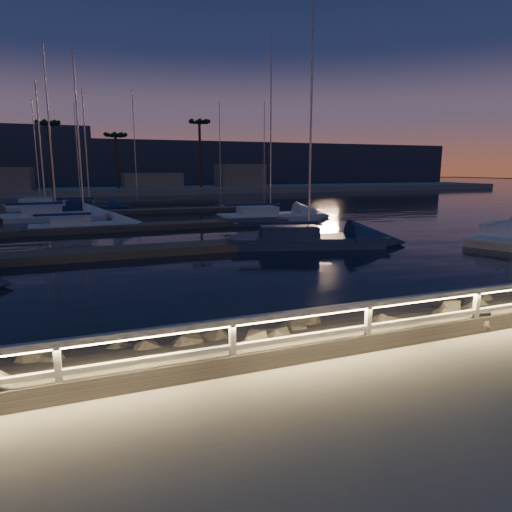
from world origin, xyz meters
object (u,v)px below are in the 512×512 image
Objects in this scene: sailboat_i at (44,206)px; sailboat_j at (54,215)px; sailboat_g at (82,225)px; guard_rail at (324,321)px; sailboat_h at (304,239)px; sailboat_d at (511,234)px; sailboat_l at (268,215)px; sailboat_n at (88,207)px.

sailboat_i is 0.92× the size of sailboat_j.
sailboat_g is 0.86× the size of sailboat_j.
guard_rail is 45.65m from sailboat_i.
sailboat_g reaches higher than guard_rail.
sailboat_j is at bearing 141.83° from sailboat_h.
sailboat_d and sailboat_l have the same top height.
sailboat_d is 12.78m from sailboat_h.
sailboat_i is at bearing 133.17° from sailboat_h.
sailboat_d is at bearing -28.75° from sailboat_i.
sailboat_d is at bearing -43.22° from sailboat_n.
sailboat_h is at bearing -58.96° from sailboat_n.
sailboat_i is at bearing 97.04° from sailboat_j.
sailboat_g is (-24.13, 14.66, -0.04)m from sailboat_d.
sailboat_g is at bearing -74.62° from sailboat_j.
sailboat_n is (-10.92, 27.53, -0.02)m from sailboat_h.
sailboat_n is at bearing 127.71° from sailboat_h.
sailboat_i is at bearing 105.60° from sailboat_d.
sailboat_h is 29.62m from sailboat_n.
sailboat_j reaches higher than guard_rail.
sailboat_g is 0.82× the size of sailboat_h.
sailboat_d is at bearing -40.65° from sailboat_j.
sailboat_j reaches higher than sailboat_i.
sailboat_h reaches higher than sailboat_i.
sailboat_d reaches higher than sailboat_j.
sailboat_g is 15.91m from sailboat_n.
sailboat_j is 1.17× the size of sailboat_n.
sailboat_d reaches higher than guard_rail.
sailboat_l reaches higher than sailboat_j.
sailboat_d is (19.83, 12.19, -0.94)m from guard_rail.
sailboat_l is at bearing -21.02° from sailboat_i.
sailboat_l is at bearing 3.61° from sailboat_g.
sailboat_l reaches higher than sailboat_g.
sailboat_h is at bearing 64.04° from guard_rail.
guard_rail is at bearing -79.78° from sailboat_j.
sailboat_j is (-6.44, 34.46, -0.91)m from guard_rail.
sailboat_l is at bearing -20.22° from sailboat_j.
sailboat_i is at bearing 99.86° from guard_rail.
sailboat_j is (-2.15, 7.60, 0.06)m from sailboat_g.
sailboat_n is at bearing 94.70° from guard_rail.
guard_rail is 3.60× the size of sailboat_g.
sailboat_g is 0.81× the size of sailboat_l.
sailboat_l is (14.92, 1.44, 0.04)m from sailboat_g.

